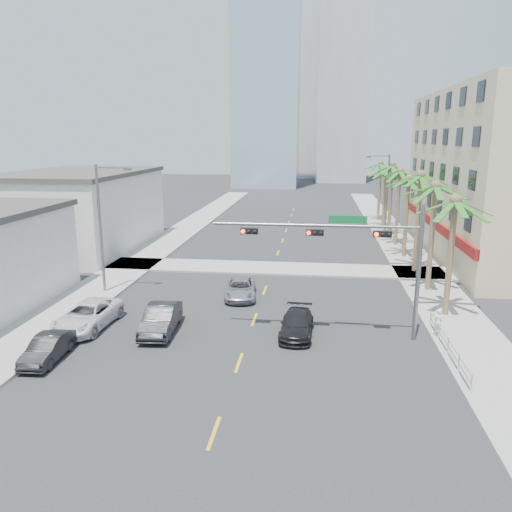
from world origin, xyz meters
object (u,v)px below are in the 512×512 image
(car_lane_left, at_px, (161,319))
(car_lane_center, at_px, (240,289))
(car_parked_mid, at_px, (48,349))
(car_lane_right, at_px, (297,324))
(traffic_signal_mast, at_px, (358,248))
(car_parked_far, at_px, (87,316))
(pedestrian, at_px, (438,322))

(car_lane_left, xyz_separation_m, car_lane_center, (3.50, 6.76, -0.15))
(car_parked_mid, relative_size, car_lane_right, 0.88)
(traffic_signal_mast, bearing_deg, car_lane_right, -179.28)
(car_parked_mid, bearing_deg, car_lane_right, 18.64)
(traffic_signal_mast, bearing_deg, car_lane_left, -177.11)
(traffic_signal_mast, xyz_separation_m, car_lane_center, (-7.28, 6.22, -4.44))
(traffic_signal_mast, height_order, car_parked_mid, traffic_signal_mast)
(car_parked_mid, bearing_deg, car_lane_center, 51.39)
(car_lane_center, xyz_separation_m, car_lane_right, (4.15, -6.26, 0.01))
(car_parked_far, height_order, car_lane_left, car_lane_left)
(car_lane_center, relative_size, pedestrian, 2.85)
(car_lane_left, height_order, pedestrian, pedestrian)
(car_lane_right, bearing_deg, traffic_signal_mast, 2.72)
(car_lane_center, distance_m, pedestrian, 13.15)
(car_lane_right, bearing_deg, car_parked_far, -176.13)
(car_lane_left, height_order, car_lane_right, car_lane_left)
(pedestrian, bearing_deg, car_lane_left, -21.07)
(car_parked_far, bearing_deg, car_lane_center, 42.70)
(car_lane_left, distance_m, pedestrian, 15.33)
(traffic_signal_mast, xyz_separation_m, car_lane_left, (-10.78, -0.54, -4.30))
(car_lane_left, bearing_deg, traffic_signal_mast, -1.61)
(traffic_signal_mast, relative_size, pedestrian, 7.15)
(traffic_signal_mast, height_order, pedestrian, traffic_signal_mast)
(traffic_signal_mast, bearing_deg, car_lane_center, 139.52)
(car_lane_center, bearing_deg, car_parked_mid, -132.33)
(car_parked_mid, height_order, pedestrian, pedestrian)
(car_lane_left, xyz_separation_m, car_lane_right, (7.65, 0.50, -0.14))
(car_parked_mid, distance_m, car_parked_far, 4.40)
(traffic_signal_mast, xyz_separation_m, car_lane_right, (-3.14, -0.04, -4.44))
(car_lane_center, height_order, pedestrian, pedestrian)
(car_lane_left, bearing_deg, pedestrian, -0.91)
(car_parked_far, xyz_separation_m, pedestrian, (19.70, 0.85, 0.19))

